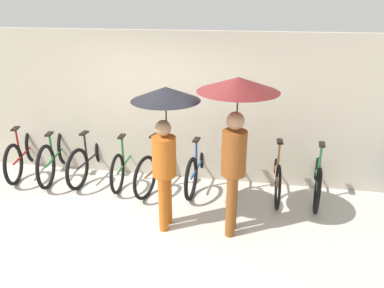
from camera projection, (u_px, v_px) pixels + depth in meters
ground_plane at (132, 237)px, 5.07m from camera, size 30.00×30.00×0.00m
back_wall at (164, 107)px, 6.40m from camera, size 14.46×0.12×2.54m
parked_bicycle_0 at (24, 153)px, 6.84m from camera, size 0.53×1.66×0.96m
parked_bicycle_1 at (56, 154)px, 6.72m from camera, size 0.48×1.75×1.02m
parked_bicycle_2 at (92, 156)px, 6.69m from camera, size 0.44×1.74×0.99m
parked_bicycle_3 at (127, 159)px, 6.61m from camera, size 0.44×1.74×1.11m
parked_bicycle_4 at (161, 163)px, 6.40m from camera, size 0.55×1.77×0.97m
parked_bicycle_5 at (199, 164)px, 6.39m from camera, size 0.44×1.75×1.08m
parked_bicycle_6 at (237, 166)px, 6.28m from camera, size 0.44×1.71×1.01m
parked_bicycle_7 at (276, 170)px, 6.16m from camera, size 0.44×1.78×1.09m
parked_bicycle_8 at (317, 174)px, 6.03m from camera, size 0.44×1.76×0.99m
pedestrian_leading at (165, 123)px, 4.84m from camera, size 0.90×0.90×1.98m
pedestrian_center at (237, 113)px, 4.66m from camera, size 1.04×1.04×2.13m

